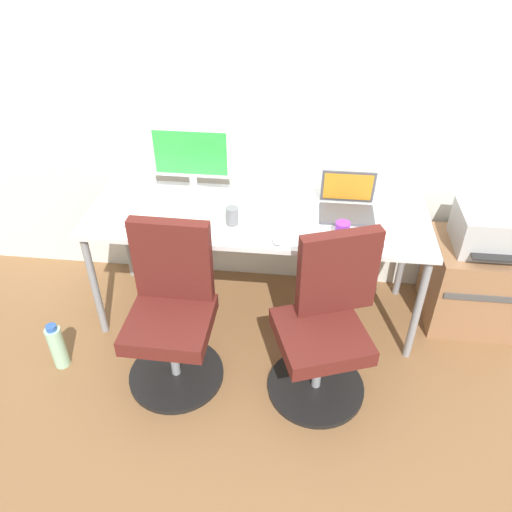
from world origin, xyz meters
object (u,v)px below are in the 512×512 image
at_px(water_bottle_on_floor, 57,346).
at_px(side_cabinet, 472,282).
at_px(printer, 490,230).
at_px(open_laptop, 347,203).
at_px(coffee_mug, 342,230).
at_px(office_chair_right, 325,327).
at_px(office_chair_left, 172,315).
at_px(desktop_monitor, 191,156).

bearing_deg(water_bottle_on_floor, side_cabinet, 16.00).
bearing_deg(water_bottle_on_floor, printer, 15.98).
distance_m(open_laptop, coffee_mug, 0.28).
xyz_separation_m(side_cabinet, coffee_mug, (-0.87, -0.29, 0.52)).
bearing_deg(coffee_mug, side_cabinet, 18.67).
bearing_deg(office_chair_right, open_laptop, 81.60).
bearing_deg(open_laptop, printer, 1.27).
bearing_deg(open_laptop, office_chair_left, -145.30).
bearing_deg(open_laptop, side_cabinet, 1.33).
xyz_separation_m(office_chair_left, printer, (1.75, 0.65, 0.25)).
bearing_deg(office_chair_right, printer, 35.12).
distance_m(office_chair_left, printer, 1.89).
xyz_separation_m(office_chair_right, printer, (0.93, 0.66, 0.25)).
distance_m(water_bottle_on_floor, coffee_mug, 1.75).
bearing_deg(side_cabinet, office_chair_left, -159.57).
distance_m(office_chair_right, open_laptop, 0.75).
bearing_deg(office_chair_left, open_laptop, 34.70).
xyz_separation_m(desktop_monitor, coffee_mug, (0.89, -0.38, -0.20)).
height_order(desktop_monitor, coffee_mug, desktop_monitor).
relative_size(desktop_monitor, coffee_mug, 5.22).
bearing_deg(desktop_monitor, water_bottle_on_floor, -130.83).
bearing_deg(water_bottle_on_floor, office_chair_right, 1.68).
distance_m(printer, open_laptop, 0.85).
bearing_deg(water_bottle_on_floor, open_laptop, 22.98).
relative_size(office_chair_left, printer, 2.35).
xyz_separation_m(printer, coffee_mug, (-0.87, -0.29, 0.12)).
height_order(office_chair_right, side_cabinet, office_chair_right).
height_order(office_chair_left, desktop_monitor, desktop_monitor).
distance_m(side_cabinet, printer, 0.40).
height_order(office_chair_left, water_bottle_on_floor, office_chair_left).
bearing_deg(office_chair_left, coffee_mug, 22.13).
bearing_deg(office_chair_left, desktop_monitor, 90.95).
xyz_separation_m(printer, open_laptop, (-0.84, -0.02, 0.13)).
bearing_deg(desktop_monitor, coffee_mug, -23.10).
xyz_separation_m(office_chair_right, coffee_mug, (0.06, 0.36, 0.37)).
xyz_separation_m(office_chair_left, water_bottle_on_floor, (-0.69, -0.05, -0.28)).
bearing_deg(open_laptop, water_bottle_on_floor, -157.02).
xyz_separation_m(open_laptop, coffee_mug, (-0.03, -0.27, -0.01)).
bearing_deg(desktop_monitor, open_laptop, -6.50).
distance_m(office_chair_right, printer, 1.17).
relative_size(office_chair_right, side_cabinet, 1.70).
bearing_deg(office_chair_right, desktop_monitor, 138.27).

